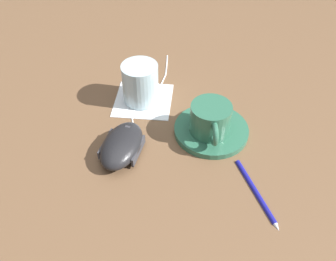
# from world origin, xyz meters

# --- Properties ---
(ground_plane) EXTENTS (3.00, 3.00, 0.00)m
(ground_plane) POSITION_xyz_m (0.00, 0.00, 0.00)
(ground_plane) COLOR brown
(saucer) EXTENTS (0.14, 0.14, 0.01)m
(saucer) POSITION_xyz_m (-0.02, -0.09, 0.01)
(saucer) COLOR #2D664C
(saucer) RESTS_ON ground
(coffee_cup) EXTENTS (0.10, 0.07, 0.06)m
(coffee_cup) POSITION_xyz_m (-0.03, -0.08, 0.04)
(coffee_cup) COLOR #2D664C
(coffee_cup) RESTS_ON saucer
(computer_mouse) EXTENTS (0.13, 0.10, 0.04)m
(computer_mouse) POSITION_xyz_m (-0.06, 0.08, 0.02)
(computer_mouse) COLOR black
(computer_mouse) RESTS_ON ground
(mouse_cable) EXTENTS (0.25, 0.09, 0.00)m
(mouse_cable) POSITION_xyz_m (0.12, 0.01, 0.00)
(mouse_cable) COLOR white
(mouse_cable) RESTS_ON ground
(napkin_under_glass) EXTENTS (0.13, 0.13, 0.00)m
(napkin_under_glass) POSITION_xyz_m (0.08, 0.04, 0.00)
(napkin_under_glass) COLOR white
(napkin_under_glass) RESTS_ON ground
(drinking_glass) EXTENTS (0.07, 0.07, 0.08)m
(drinking_glass) POSITION_xyz_m (0.09, 0.04, 0.04)
(drinking_glass) COLOR silver
(drinking_glass) RESTS_ON napkin_under_glass
(pen) EXTENTS (0.14, 0.04, 0.01)m
(pen) POSITION_xyz_m (-0.17, -0.14, 0.00)
(pen) COLOR navy
(pen) RESTS_ON ground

